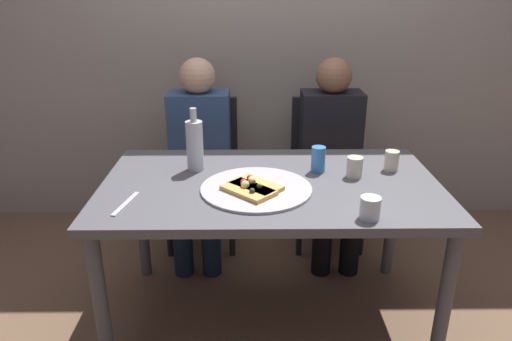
{
  "coord_description": "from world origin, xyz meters",
  "views": [
    {
      "loc": [
        -0.09,
        -1.94,
        1.56
      ],
      "look_at": [
        -0.07,
        0.01,
        0.78
      ],
      "focal_mm": 33.01,
      "sensor_mm": 36.0,
      "label": 1
    }
  ],
  "objects_px": {
    "dining_table": "(271,197)",
    "pizza_slice_last": "(248,190)",
    "chair_left": "(202,162)",
    "guest_in_beanie": "(332,150)",
    "table_knife": "(126,204)",
    "wine_glass": "(392,161)",
    "wine_bottle": "(195,145)",
    "tumbler_near": "(355,167)",
    "pizza_slice_extra": "(255,185)",
    "tumbler_far": "(370,208)",
    "pizza_tray": "(256,189)",
    "soda_can": "(318,159)",
    "guest_in_sweater": "(199,151)",
    "chair_right": "(327,161)"
  },
  "relations": [
    {
      "from": "chair_left",
      "to": "pizza_slice_last",
      "type": "bearing_deg",
      "value": 106.81
    },
    {
      "from": "tumbler_far",
      "to": "pizza_slice_last",
      "type": "bearing_deg",
      "value": 154.64
    },
    {
      "from": "chair_right",
      "to": "pizza_slice_extra",
      "type": "bearing_deg",
      "value": 63.47
    },
    {
      "from": "pizza_slice_extra",
      "to": "tumbler_far",
      "type": "xyz_separation_m",
      "value": [
        0.43,
        -0.26,
        0.02
      ]
    },
    {
      "from": "wine_bottle",
      "to": "tumbler_far",
      "type": "xyz_separation_m",
      "value": [
        0.71,
        -0.51,
        -0.08
      ]
    },
    {
      "from": "pizza_tray",
      "to": "guest_in_sweater",
      "type": "distance_m",
      "value": 0.85
    },
    {
      "from": "wine_glass",
      "to": "guest_in_beanie",
      "type": "bearing_deg",
      "value": 108.57
    },
    {
      "from": "wine_bottle",
      "to": "pizza_slice_extra",
      "type": "bearing_deg",
      "value": -41.3
    },
    {
      "from": "dining_table",
      "to": "pizza_slice_last",
      "type": "relative_size",
      "value": 6.07
    },
    {
      "from": "pizza_slice_last",
      "to": "guest_in_beanie",
      "type": "height_order",
      "value": "guest_in_beanie"
    },
    {
      "from": "pizza_tray",
      "to": "chair_right",
      "type": "height_order",
      "value": "chair_right"
    },
    {
      "from": "tumbler_near",
      "to": "table_knife",
      "type": "bearing_deg",
      "value": -163.98
    },
    {
      "from": "wine_glass",
      "to": "chair_left",
      "type": "bearing_deg",
      "value": 144.19
    },
    {
      "from": "pizza_slice_extra",
      "to": "chair_right",
      "type": "distance_m",
      "value": 1.07
    },
    {
      "from": "table_knife",
      "to": "chair_left",
      "type": "bearing_deg",
      "value": -178.39
    },
    {
      "from": "tumbler_near",
      "to": "guest_in_sweater",
      "type": "distance_m",
      "value": 1.01
    },
    {
      "from": "soda_can",
      "to": "guest_in_sweater",
      "type": "bearing_deg",
      "value": 137.81
    },
    {
      "from": "pizza_tray",
      "to": "wine_glass",
      "type": "bearing_deg",
      "value": 19.25
    },
    {
      "from": "pizza_slice_last",
      "to": "chair_left",
      "type": "xyz_separation_m",
      "value": [
        -0.3,
        0.98,
        -0.24
      ]
    },
    {
      "from": "guest_in_beanie",
      "to": "pizza_tray",
      "type": "bearing_deg",
      "value": 59.4
    },
    {
      "from": "chair_left",
      "to": "tumbler_far",
      "type": "bearing_deg",
      "value": 122.3
    },
    {
      "from": "dining_table",
      "to": "wine_glass",
      "type": "height_order",
      "value": "wine_glass"
    },
    {
      "from": "soda_can",
      "to": "chair_right",
      "type": "bearing_deg",
      "value": 76.99
    },
    {
      "from": "chair_left",
      "to": "guest_in_sweater",
      "type": "xyz_separation_m",
      "value": [
        0.0,
        -0.15,
        0.13
      ]
    },
    {
      "from": "dining_table",
      "to": "guest_in_beanie",
      "type": "xyz_separation_m",
      "value": [
        0.39,
        0.69,
        -0.01
      ]
    },
    {
      "from": "pizza_tray",
      "to": "soda_can",
      "type": "xyz_separation_m",
      "value": [
        0.29,
        0.21,
        0.05
      ]
    },
    {
      "from": "pizza_tray",
      "to": "chair_left",
      "type": "relative_size",
      "value": 0.53
    },
    {
      "from": "pizza_tray",
      "to": "pizza_slice_last",
      "type": "relative_size",
      "value": 1.93
    },
    {
      "from": "pizza_slice_extra",
      "to": "guest_in_sweater",
      "type": "height_order",
      "value": "guest_in_sweater"
    },
    {
      "from": "guest_in_beanie",
      "to": "wine_glass",
      "type": "bearing_deg",
      "value": 108.57
    },
    {
      "from": "table_knife",
      "to": "chair_left",
      "type": "relative_size",
      "value": 0.24
    },
    {
      "from": "wine_glass",
      "to": "wine_bottle",
      "type": "bearing_deg",
      "value": 178.9
    },
    {
      "from": "dining_table",
      "to": "pizza_slice_extra",
      "type": "relative_size",
      "value": 6.04
    },
    {
      "from": "pizza_slice_last",
      "to": "wine_bottle",
      "type": "distance_m",
      "value": 0.4
    },
    {
      "from": "table_knife",
      "to": "tumbler_near",
      "type": "bearing_deg",
      "value": 118.19
    },
    {
      "from": "guest_in_sweater",
      "to": "wine_glass",
      "type": "bearing_deg",
      "value": 150.49
    },
    {
      "from": "chair_left",
      "to": "chair_right",
      "type": "bearing_deg",
      "value": -180.0
    },
    {
      "from": "wine_bottle",
      "to": "guest_in_beanie",
      "type": "height_order",
      "value": "guest_in_beanie"
    },
    {
      "from": "pizza_slice_extra",
      "to": "tumbler_far",
      "type": "bearing_deg",
      "value": -31.43
    },
    {
      "from": "guest_in_beanie",
      "to": "table_knife",
      "type": "bearing_deg",
      "value": 42.77
    },
    {
      "from": "table_knife",
      "to": "guest_in_beanie",
      "type": "bearing_deg",
      "value": 144.95
    },
    {
      "from": "tumbler_far",
      "to": "soda_can",
      "type": "distance_m",
      "value": 0.5
    },
    {
      "from": "wine_glass",
      "to": "chair_right",
      "type": "bearing_deg",
      "value": 104.77
    },
    {
      "from": "pizza_tray",
      "to": "pizza_slice_last",
      "type": "bearing_deg",
      "value": -125.2
    },
    {
      "from": "tumbler_near",
      "to": "wine_bottle",
      "type": "bearing_deg",
      "value": 172.38
    },
    {
      "from": "wine_bottle",
      "to": "pizza_slice_last",
      "type": "bearing_deg",
      "value": -49.24
    },
    {
      "from": "pizza_slice_last",
      "to": "tumbler_near",
      "type": "relative_size",
      "value": 2.62
    },
    {
      "from": "wine_bottle",
      "to": "soda_can",
      "type": "distance_m",
      "value": 0.58
    },
    {
      "from": "dining_table",
      "to": "wine_bottle",
      "type": "bearing_deg",
      "value": 156.39
    },
    {
      "from": "pizza_slice_extra",
      "to": "guest_in_beanie",
      "type": "bearing_deg",
      "value": 59.2
    }
  ]
}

